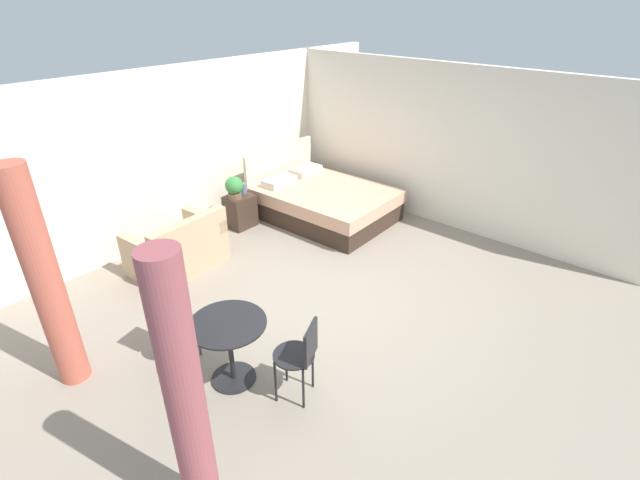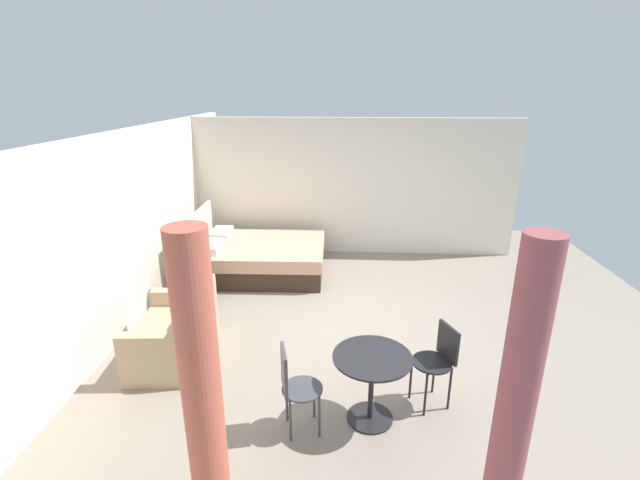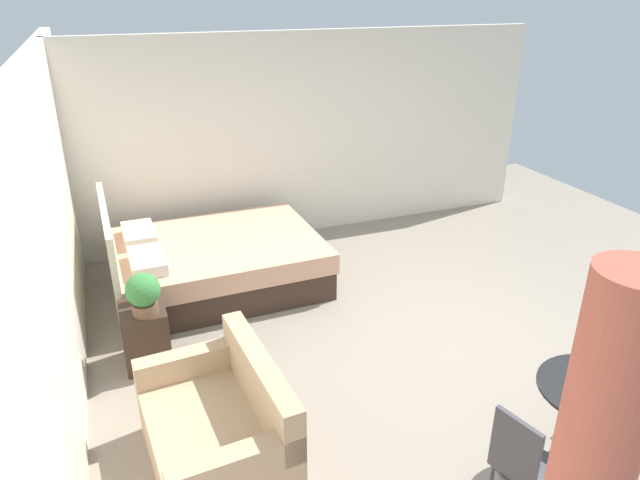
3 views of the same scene
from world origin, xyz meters
The scene contains 13 objects.
ground_plane centered at (0.00, 0.00, -0.01)m, with size 8.89×8.99×0.02m, color gray.
wall_back centered at (0.00, 2.99, 1.26)m, with size 8.89×0.12×2.52m, color silver.
wall_right centered at (2.94, 0.00, 1.26)m, with size 0.12×5.99×2.52m, color silver.
bed centered at (1.79, 1.62, 0.29)m, with size 1.68×2.19×1.06m.
couch centered at (-0.77, 2.07, 0.29)m, with size 1.26×0.89×0.81m.
nightstand centered at (0.64, 2.42, 0.27)m, with size 0.43×0.37×0.53m.
potted_plant centered at (0.54, 2.40, 0.72)m, with size 0.28×0.28×0.36m.
vase centered at (0.76, 2.45, 0.62)m, with size 0.11×0.11×0.17m.
balcony_table centered at (-1.68, -0.14, 0.49)m, with size 0.74×0.74×0.70m.
cafe_chair_near_window centered at (-1.87, 0.57, 0.52)m, with size 0.46×0.46×0.86m.
cafe_chair_near_couch centered at (-1.40, -0.81, 0.53)m, with size 0.51×0.51×0.85m.
curtain_left centered at (-2.69, -1.02, 1.12)m, with size 0.25×0.25×2.24m.
curtain_right centered at (-2.69, 1.10, 1.12)m, with size 0.28×0.28×2.24m.
Camera 2 is at (-5.18, 0.13, 3.04)m, focal length 24.84 mm.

